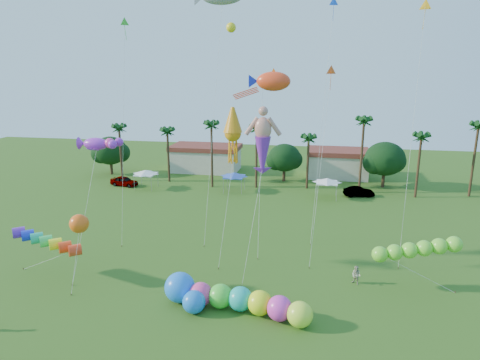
% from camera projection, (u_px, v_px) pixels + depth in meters
% --- Properties ---
extents(ground, '(160.00, 160.00, 0.00)m').
position_uv_depth(ground, '(214.00, 339.00, 30.05)').
color(ground, '#285116').
rests_on(ground, ground).
extents(tree_line, '(69.46, 8.91, 11.00)m').
position_uv_depth(tree_line, '(300.00, 158.00, 70.19)').
color(tree_line, '#3A2819').
rests_on(tree_line, ground).
extents(buildings_row, '(35.00, 7.00, 4.00)m').
position_uv_depth(buildings_row, '(264.00, 162.00, 77.67)').
color(buildings_row, beige).
rests_on(buildings_row, ground).
extents(tent_row, '(31.00, 4.00, 0.60)m').
position_uv_depth(tent_row, '(233.00, 175.00, 65.00)').
color(tent_row, white).
rests_on(tent_row, ground).
extents(car_a, '(4.83, 2.61, 1.56)m').
position_uv_depth(car_a, '(124.00, 181.00, 69.36)').
color(car_a, '#4C4C54').
rests_on(car_a, ground).
extents(car_b, '(4.62, 2.33, 1.46)m').
position_uv_depth(car_b, '(359.00, 192.00, 63.56)').
color(car_b, '#4C4C54').
rests_on(car_b, ground).
extents(spectator_b, '(1.04, 0.99, 1.69)m').
position_uv_depth(spectator_b, '(356.00, 275.00, 37.51)').
color(spectator_b, '#ADAA90').
rests_on(spectator_b, ground).
extents(caterpillar_inflatable, '(12.16, 4.15, 2.48)m').
position_uv_depth(caterpillar_inflatable, '(231.00, 298.00, 33.35)').
color(caterpillar_inflatable, '#F03F8E').
rests_on(caterpillar_inflatable, ground).
extents(blue_ball, '(1.81, 1.81, 1.81)m').
position_uv_depth(blue_ball, '(194.00, 302.00, 33.09)').
color(blue_ball, blue).
rests_on(blue_ball, ground).
extents(rainbow_tube, '(8.38, 4.37, 3.75)m').
position_uv_depth(rainbow_tube, '(56.00, 249.00, 37.18)').
color(rainbow_tube, '#FA3D1B').
rests_on(rainbow_tube, ground).
extents(green_worm, '(10.12, 3.95, 4.01)m').
position_uv_depth(green_worm, '(380.00, 254.00, 36.14)').
color(green_worm, '#6DDC31').
rests_on(green_worm, ground).
extents(orange_ball_kite, '(1.67, 1.99, 6.82)m').
position_uv_depth(orange_ball_kite, '(79.00, 224.00, 35.25)').
color(orange_ball_kite, '#FF5D14').
rests_on(orange_ball_kite, ground).
extents(merman_kite, '(2.79, 5.37, 14.73)m').
position_uv_depth(merman_kite, '(263.00, 145.00, 38.00)').
color(merman_kite, tan).
rests_on(merman_kite, ground).
extents(fish_kite, '(5.45, 6.64, 18.29)m').
position_uv_depth(fish_kite, '(273.00, 81.00, 43.00)').
color(fish_kite, '#FC411C').
rests_on(fish_kite, ground).
extents(squid_kite, '(2.24, 4.92, 15.04)m').
position_uv_depth(squid_kite, '(233.00, 133.00, 40.88)').
color(squid_kite, orange).
rests_on(squid_kite, ground).
extents(lobster_kite, '(4.42, 6.03, 12.64)m').
position_uv_depth(lobster_kite, '(96.00, 144.00, 38.62)').
color(lobster_kite, '#A729CF').
rests_on(lobster_kite, ground).
extents(delta_kite_red, '(1.78, 5.01, 18.77)m').
position_uv_depth(delta_kite_red, '(331.00, 76.00, 40.36)').
color(delta_kite_red, '#F0521A').
rests_on(delta_kite_red, ground).
extents(delta_kite_yellow, '(1.53, 4.52, 24.51)m').
position_uv_depth(delta_kite_yellow, '(425.00, 11.00, 38.43)').
color(delta_kite_yellow, gold).
rests_on(delta_kite_yellow, ground).
extents(delta_kite_green, '(0.90, 4.28, 23.51)m').
position_uv_depth(delta_kite_green, '(125.00, 30.00, 43.52)').
color(delta_kite_green, green).
rests_on(delta_kite_green, ground).
extents(delta_kite_blue, '(1.83, 4.83, 25.59)m').
position_uv_depth(delta_kite_blue, '(333.00, 10.00, 43.95)').
color(delta_kite_blue, blue).
rests_on(delta_kite_blue, ground).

